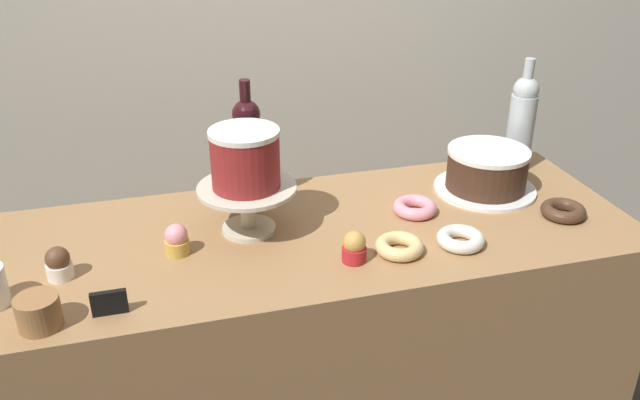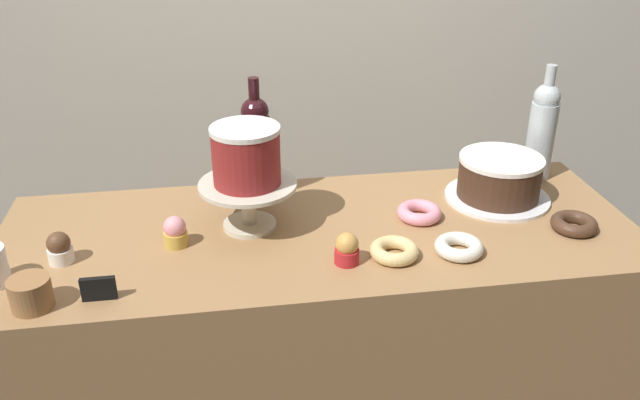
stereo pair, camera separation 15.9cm
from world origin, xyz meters
The scene contains 17 objects.
back_wall centered at (0.00, 0.87, 1.30)m, with size 6.00×0.05×2.60m.
display_counter centered at (0.00, 0.00, 0.48)m, with size 1.56×0.60×0.95m.
cake_stand_pedestal centered at (-0.17, 0.04, 1.04)m, with size 0.24×0.24×0.12m.
white_layer_cake centered at (-0.17, 0.04, 1.14)m, with size 0.16×0.16×0.14m.
silver_serving_platter centered at (0.49, 0.09, 0.96)m, with size 0.28×0.28×0.01m.
chocolate_round_cake centered at (0.49, 0.09, 1.02)m, with size 0.22×0.22×0.11m.
wine_bottle_dark_red centered at (-0.14, 0.21, 1.10)m, with size 0.08×0.08×0.33m.
wine_bottle_clear centered at (0.66, 0.21, 1.10)m, with size 0.08×0.08×0.33m.
cupcake_strawberry centered at (-0.35, -0.02, 0.99)m, with size 0.06×0.06×0.07m.
cupcake_caramel centered at (0.04, -0.16, 0.99)m, with size 0.06×0.06×0.07m.
cupcake_chocolate centered at (-0.60, -0.06, 0.99)m, with size 0.06×0.06×0.07m.
donut_chocolate centered at (0.61, -0.10, 0.97)m, with size 0.11×0.11×0.03m.
donut_sugar centered at (0.30, -0.16, 0.97)m, with size 0.11×0.11×0.03m.
donut_glazed centered at (0.15, -0.15, 0.97)m, with size 0.11×0.11×0.03m.
donut_pink centered at (0.26, 0.02, 0.97)m, with size 0.11×0.11×0.03m.
cookie_stack centered at (-0.62, -0.23, 0.99)m, with size 0.08×0.08×0.07m.
price_sign_chalkboard centered at (-0.49, -0.22, 0.98)m, with size 0.07×0.01×0.05m.
Camera 2 is at (-0.22, -1.40, 1.75)m, focal length 37.15 mm.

